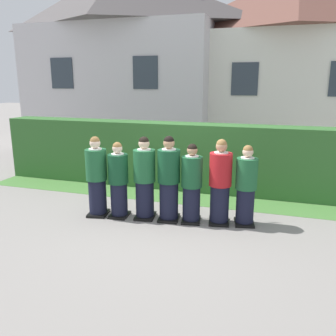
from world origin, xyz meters
TOP-DOWN VIEW (x-y plane):
  - ground_plane at (0.00, 0.00)m, footprint 60.00×60.00m
  - student_front_row_0 at (-1.44, -0.18)m, footprint 0.45×0.52m
  - student_front_row_1 at (-0.99, -0.13)m, footprint 0.40×0.46m
  - student_front_row_2 at (-0.47, -0.04)m, footprint 0.45×0.52m
  - student_front_row_3 at (0.02, 0.00)m, footprint 0.45×0.55m
  - student_front_row_4 at (0.46, 0.04)m, footprint 0.42×0.52m
  - student_in_red_blazer at (0.99, 0.13)m, footprint 0.45×0.52m
  - student_front_row_6 at (1.47, 0.21)m, footprint 0.44×0.52m
  - hedge at (0.00, 2.16)m, footprint 10.38×0.70m
  - school_building_main at (-4.16, 7.32)m, footprint 7.75×3.95m
  - school_building_annex at (2.31, 8.14)m, footprint 7.33×3.68m
  - oak_tree_left at (-4.82, 6.99)m, footprint 3.00×3.00m
  - lawn_strip at (0.00, 1.36)m, footprint 10.38×0.90m

SIDE VIEW (x-z plane):
  - ground_plane at x=0.00m, z-range 0.00..0.00m
  - lawn_strip at x=0.00m, z-range 0.00..0.01m
  - student_front_row_1 at x=-0.99m, z-range -0.04..1.49m
  - student_front_row_6 at x=1.47m, z-range -0.04..1.50m
  - student_front_row_4 at x=0.46m, z-range -0.04..1.50m
  - student_front_row_0 at x=-1.44m, z-range -0.04..1.58m
  - student_in_red_blazer at x=0.99m, z-range -0.04..1.60m
  - student_front_row_2 at x=-0.47m, z-range -0.04..1.61m
  - student_front_row_3 at x=0.02m, z-range -0.04..1.63m
  - hedge at x=0.00m, z-range 0.00..1.66m
  - oak_tree_left at x=-4.82m, z-range 0.88..5.67m
  - school_building_annex at x=2.31m, z-range 0.09..6.56m
  - school_building_main at x=-4.16m, z-range 0.09..7.02m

